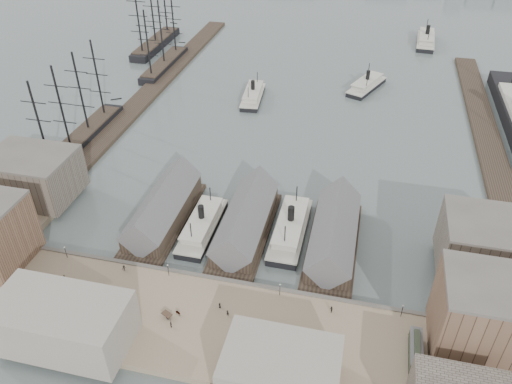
% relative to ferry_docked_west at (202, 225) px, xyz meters
% --- Properties ---
extents(ground, '(900.00, 900.00, 0.00)m').
position_rel_ferry_docked_west_xyz_m(ground, '(13.00, -14.88, -2.31)').
color(ground, '#505D5B').
rests_on(ground, ground).
extents(quay, '(180.00, 30.00, 2.00)m').
position_rel_ferry_docked_west_xyz_m(quay, '(13.00, -34.88, -1.31)').
color(quay, '#8A765D').
rests_on(quay, ground).
extents(seawall, '(180.00, 1.20, 2.30)m').
position_rel_ferry_docked_west_xyz_m(seawall, '(13.00, -20.08, -1.16)').
color(seawall, '#59544C').
rests_on(seawall, ground).
extents(west_wharf, '(10.00, 220.00, 1.60)m').
position_rel_ferry_docked_west_xyz_m(west_wharf, '(-55.00, 85.12, -1.51)').
color(west_wharf, '#2D231C').
rests_on(west_wharf, ground).
extents(east_wharf, '(10.00, 180.00, 1.60)m').
position_rel_ferry_docked_west_xyz_m(east_wharf, '(91.00, 75.12, -1.51)').
color(east_wharf, '#2D231C').
rests_on(east_wharf, ground).
extents(ferry_shed_west, '(14.00, 42.00, 12.60)m').
position_rel_ferry_docked_west_xyz_m(ferry_shed_west, '(-13.00, 2.00, 2.33)').
color(ferry_shed_west, '#2D231C').
rests_on(ferry_shed_west, ground).
extents(ferry_shed_center, '(14.00, 42.00, 12.60)m').
position_rel_ferry_docked_west_xyz_m(ferry_shed_center, '(13.00, 2.00, 2.33)').
color(ferry_shed_center, '#2D231C').
rests_on(ferry_shed_center, ground).
extents(ferry_shed_east, '(14.00, 42.00, 12.60)m').
position_rel_ferry_docked_west_xyz_m(ferry_shed_east, '(39.00, 2.00, 2.33)').
color(ferry_shed_east, '#2D231C').
rests_on(ferry_shed_east, ground).
extents(warehouse_west_back, '(26.00, 20.00, 14.00)m').
position_rel_ferry_docked_west_xyz_m(warehouse_west_back, '(-57.00, 3.12, 6.69)').
color(warehouse_west_back, '#60564C').
rests_on(warehouse_west_back, west_land).
extents(warehouse_east_front, '(30.00, 18.00, 19.00)m').
position_rel_ferry_docked_west_xyz_m(warehouse_east_front, '(79.00, -26.88, 9.19)').
color(warehouse_east_front, brown).
rests_on(warehouse_east_front, east_land).
extents(warehouse_east_back, '(28.00, 20.00, 15.00)m').
position_rel_ferry_docked_west_xyz_m(warehouse_east_back, '(81.00, 0.12, 7.19)').
color(warehouse_east_back, '#60564C').
rests_on(warehouse_east_back, east_land).
extents(street_bldg_center, '(24.00, 16.00, 10.00)m').
position_rel_ferry_docked_west_xyz_m(street_bldg_center, '(33.00, -46.88, 4.69)').
color(street_bldg_center, gray).
rests_on(street_bldg_center, quay).
extents(street_bldg_west, '(30.00, 16.00, 12.00)m').
position_rel_ferry_docked_west_xyz_m(street_bldg_west, '(-17.00, -46.88, 5.69)').
color(street_bldg_west, gray).
rests_on(street_bldg_west, quay).
extents(lamp_post_far_w, '(0.44, 0.44, 3.92)m').
position_rel_ferry_docked_west_xyz_m(lamp_post_far_w, '(-32.00, -21.88, 2.40)').
color(lamp_post_far_w, black).
rests_on(lamp_post_far_w, quay).
extents(lamp_post_near_w, '(0.44, 0.44, 3.92)m').
position_rel_ferry_docked_west_xyz_m(lamp_post_near_w, '(-2.00, -21.88, 2.40)').
color(lamp_post_near_w, black).
rests_on(lamp_post_near_w, quay).
extents(lamp_post_near_e, '(0.44, 0.44, 3.92)m').
position_rel_ferry_docked_west_xyz_m(lamp_post_near_e, '(28.00, -21.88, 2.40)').
color(lamp_post_near_e, black).
rests_on(lamp_post_near_e, quay).
extents(lamp_post_far_e, '(0.44, 0.44, 3.92)m').
position_rel_ferry_docked_west_xyz_m(lamp_post_far_e, '(58.00, -21.88, 2.40)').
color(lamp_post_far_e, black).
rests_on(lamp_post_far_e, quay).
extents(ferry_docked_west, '(8.29, 27.63, 9.87)m').
position_rel_ferry_docked_west_xyz_m(ferry_docked_west, '(0.00, 0.00, 0.00)').
color(ferry_docked_west, black).
rests_on(ferry_docked_west, ground).
extents(ferry_docked_east, '(9.05, 30.16, 10.77)m').
position_rel_ferry_docked_west_xyz_m(ferry_docked_east, '(26.00, 4.52, 0.21)').
color(ferry_docked_east, black).
rests_on(ferry_docked_east, ground).
extents(ferry_open_near, '(10.39, 27.40, 9.57)m').
position_rel_ferry_docked_west_xyz_m(ferry_open_near, '(-6.97, 93.09, -0.07)').
color(ferry_open_near, black).
rests_on(ferry_open_near, ground).
extents(ferry_open_mid, '(17.87, 28.19, 9.69)m').
position_rel_ferry_docked_west_xyz_m(ferry_open_mid, '(42.23, 116.44, -0.04)').
color(ferry_open_mid, black).
rests_on(ferry_open_mid, ground).
extents(ferry_open_far, '(11.26, 32.12, 11.30)m').
position_rel_ferry_docked_west_xyz_m(ferry_open_far, '(71.64, 187.66, 0.33)').
color(ferry_open_far, black).
rests_on(ferry_open_far, ground).
extents(sailing_ship_near, '(8.32, 57.32, 34.21)m').
position_rel_ferry_docked_west_xyz_m(sailing_ship_near, '(-62.17, 38.77, 0.20)').
color(sailing_ship_near, black).
rests_on(sailing_ship_near, ground).
extents(sailing_ship_mid, '(8.20, 47.36, 33.70)m').
position_rel_ferry_docked_west_xyz_m(sailing_ship_mid, '(-59.87, 119.15, 0.10)').
color(sailing_ship_mid, black).
rests_on(sailing_ship_mid, ground).
extents(sailing_ship_far, '(9.16, 50.86, 37.64)m').
position_rel_ferry_docked_west_xyz_m(sailing_ship_far, '(-76.34, 147.23, 0.41)').
color(sailing_ship_far, black).
rests_on(sailing_ship_far, ground).
extents(tram, '(2.83, 10.73, 3.81)m').
position_rel_ferry_docked_west_xyz_m(tram, '(60.88, -32.98, 1.64)').
color(tram, black).
rests_on(tram, quay).
extents(horse_cart_left, '(4.35, 3.97, 1.46)m').
position_rel_ferry_docked_west_xyz_m(horse_cart_left, '(-20.13, -31.48, 0.46)').
color(horse_cart_left, black).
rests_on(horse_cart_left, quay).
extents(horse_cart_center, '(4.79, 3.03, 1.43)m').
position_rel_ferry_docked_west_xyz_m(horse_cart_center, '(4.25, -34.52, 0.45)').
color(horse_cart_center, black).
rests_on(horse_cart_center, quay).
extents(horse_cart_right, '(4.75, 2.66, 1.46)m').
position_rel_ferry_docked_west_xyz_m(horse_cart_right, '(36.94, -37.98, 0.45)').
color(horse_cart_right, black).
rests_on(horse_cart_right, quay).
extents(pedestrian_0, '(0.66, 0.77, 1.78)m').
position_rel_ferry_docked_west_xyz_m(pedestrian_0, '(-27.99, -29.77, 0.58)').
color(pedestrian_0, black).
rests_on(pedestrian_0, quay).
extents(pedestrian_1, '(0.97, 0.83, 1.73)m').
position_rel_ferry_docked_west_xyz_m(pedestrian_1, '(-31.16, -34.56, 0.55)').
color(pedestrian_1, black).
rests_on(pedestrian_1, quay).
extents(pedestrian_2, '(1.17, 1.24, 1.69)m').
position_rel_ferry_docked_west_xyz_m(pedestrian_2, '(-14.33, -22.88, 0.53)').
color(pedestrian_2, black).
rests_on(pedestrian_2, quay).
extents(pedestrian_3, '(0.57, 1.02, 1.65)m').
position_rel_ferry_docked_west_xyz_m(pedestrian_3, '(4.88, -37.85, 0.51)').
color(pedestrian_3, black).
rests_on(pedestrian_3, quay).
extents(pedestrian_4, '(0.91, 0.88, 1.57)m').
position_rel_ferry_docked_west_xyz_m(pedestrian_4, '(14.40, -29.41, 0.47)').
color(pedestrian_4, black).
rests_on(pedestrian_4, quay).
extents(pedestrian_5, '(0.72, 0.58, 1.77)m').
position_rel_ferry_docked_west_xyz_m(pedestrian_5, '(16.95, -31.33, 0.57)').
color(pedestrian_5, black).
rests_on(pedestrian_5, quay).
extents(pedestrian_6, '(0.74, 0.93, 1.82)m').
position_rel_ferry_docked_west_xyz_m(pedestrian_6, '(41.32, -24.44, 0.60)').
color(pedestrian_6, black).
rests_on(pedestrian_6, quay).
extents(pedestrian_7, '(1.26, 0.85, 1.81)m').
position_rel_ferry_docked_west_xyz_m(pedestrian_7, '(38.76, -36.25, 0.59)').
color(pedestrian_7, black).
rests_on(pedestrian_7, quay).
extents(pedestrian_8, '(1.01, 0.58, 1.63)m').
position_rel_ferry_docked_west_xyz_m(pedestrian_8, '(59.91, -27.85, 0.50)').
color(pedestrian_8, black).
rests_on(pedestrian_8, quay).
extents(pedestrian_10, '(0.70, 0.63, 1.56)m').
position_rel_ferry_docked_west_xyz_m(pedestrian_10, '(-28.02, -35.22, 0.47)').
color(pedestrian_10, black).
rests_on(pedestrian_10, quay).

